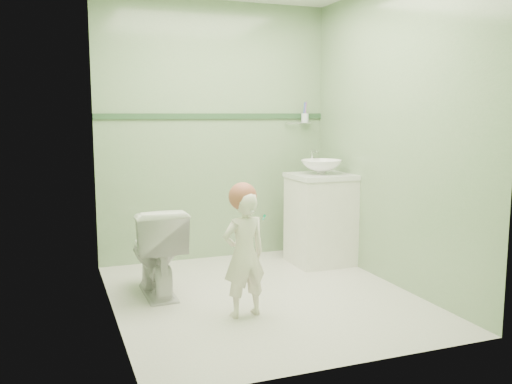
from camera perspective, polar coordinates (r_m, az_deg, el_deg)
name	(u,v)px	position (r m, az deg, el deg)	size (l,w,h in m)	color
ground	(263,296)	(4.26, 0.72, -10.70)	(2.50, 2.50, 0.00)	beige
room_shell	(263,138)	(4.04, 0.75, 5.62)	(2.50, 2.54, 2.40)	#84A978
trim_stripe	(215,116)	(5.21, -4.26, 7.81)	(2.20, 0.02, 0.05)	#2E5230
vanity	(320,220)	(5.12, 6.66, -2.93)	(0.52, 0.50, 0.80)	white
counter	(321,176)	(5.05, 6.74, 1.64)	(0.54, 0.52, 0.04)	white
basin	(321,167)	(5.04, 6.75, 2.58)	(0.37, 0.37, 0.13)	white
faucet	(312,157)	(5.20, 5.83, 3.65)	(0.03, 0.13, 0.18)	silver
cup_holder	(304,118)	(5.48, 4.99, 7.62)	(0.26, 0.07, 0.21)	silver
toilet	(156,251)	(4.29, -10.25, -5.98)	(0.38, 0.67, 0.68)	white
toddler	(244,255)	(3.76, -1.24, -6.48)	(0.31, 0.21, 0.86)	white
hair_cap	(243,196)	(3.70, -1.38, -0.46)	(0.19, 0.19, 0.19)	#AA5A43
teal_toothbrush	(263,217)	(3.62, 0.69, -2.58)	(0.11, 0.14, 0.08)	#009B63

